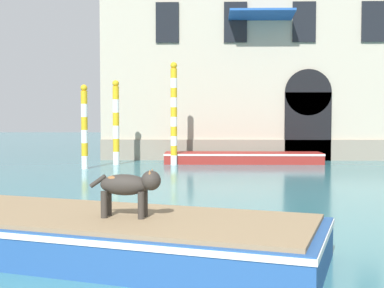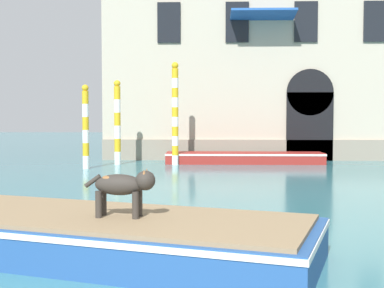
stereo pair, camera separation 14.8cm
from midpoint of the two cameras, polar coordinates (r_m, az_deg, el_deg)
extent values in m
cube|color=gray|center=(24.74, 8.02, -0.64)|extent=(15.51, 0.16, 0.95)
cube|color=black|center=(24.95, 12.09, 1.83)|extent=(2.11, 0.14, 3.12)
cylinder|color=black|center=(24.96, 12.13, 5.41)|extent=(2.11, 0.14, 2.11)
cube|color=black|center=(24.96, -2.83, 12.82)|extent=(1.05, 0.10, 1.82)
cube|color=black|center=(24.92, 4.48, 12.83)|extent=(1.05, 0.10, 1.82)
cube|color=black|center=(25.27, 11.70, 12.63)|extent=(1.05, 0.10, 1.82)
cube|color=black|center=(25.99, 18.60, 12.27)|extent=(1.05, 0.10, 1.82)
cube|color=#1E4C99|center=(24.40, 7.24, 13.56)|extent=(2.86, 1.40, 0.29)
cube|color=#234C8C|center=(8.78, -16.71, -8.94)|extent=(9.08, 4.92, 0.56)
cube|color=white|center=(8.73, -16.73, -7.52)|extent=(9.12, 4.96, 0.08)
cube|color=#8C7251|center=(8.72, -16.74, -6.94)|extent=(8.77, 4.66, 0.06)
cylinder|color=#332D28|center=(7.85, -5.62, -6.28)|extent=(0.10, 0.10, 0.38)
cylinder|color=#332D28|center=(7.64, -6.01, -6.54)|extent=(0.10, 0.10, 0.38)
cylinder|color=#332D28|center=(7.99, -9.43, -6.14)|extent=(0.10, 0.10, 0.38)
cylinder|color=#332D28|center=(7.79, -9.90, -6.38)|extent=(0.10, 0.10, 0.38)
ellipsoid|color=#332D28|center=(7.77, -7.77, -4.33)|extent=(0.74, 0.39, 0.30)
ellipsoid|color=brown|center=(7.79, -8.54, -3.70)|extent=(0.34, 0.25, 0.11)
sphere|color=#332D28|center=(7.67, -4.95, -3.90)|extent=(0.29, 0.29, 0.29)
cone|color=brown|center=(7.73, -4.82, -3.04)|extent=(0.09, 0.09, 0.11)
cone|color=brown|center=(7.58, -5.09, -3.17)|extent=(0.09, 0.09, 0.11)
cylinder|color=#332D28|center=(7.88, -10.53, -3.91)|extent=(0.26, 0.10, 0.20)
cube|color=maroon|center=(23.18, 5.27, -1.48)|extent=(6.75, 1.46, 0.47)
cube|color=white|center=(23.17, 5.28, -1.05)|extent=(6.78, 1.49, 0.08)
cube|color=#B2B7BC|center=(23.19, 5.27, -1.54)|extent=(3.71, 1.09, 0.42)
cylinder|color=white|center=(22.65, -8.27, -1.51)|extent=(0.26, 0.26, 0.55)
cylinder|color=gold|center=(22.62, -8.28, -0.13)|extent=(0.26, 0.26, 0.55)
cylinder|color=white|center=(22.59, -8.29, 1.26)|extent=(0.26, 0.26, 0.55)
cylinder|color=gold|center=(22.58, -8.30, 2.65)|extent=(0.26, 0.26, 0.55)
cylinder|color=white|center=(22.58, -8.31, 4.03)|extent=(0.26, 0.26, 0.55)
cylinder|color=gold|center=(22.60, -8.32, 5.42)|extent=(0.26, 0.26, 0.55)
sphere|color=gold|center=(22.62, -8.33, 6.41)|extent=(0.28, 0.28, 0.28)
cylinder|color=white|center=(22.38, -2.13, -1.72)|extent=(0.27, 0.27, 0.40)
cylinder|color=gold|center=(22.35, -2.13, -0.70)|extent=(0.27, 0.27, 0.40)
cylinder|color=white|center=(22.33, -2.14, 0.33)|extent=(0.27, 0.27, 0.40)
cylinder|color=gold|center=(22.31, -2.14, 1.36)|extent=(0.27, 0.27, 0.40)
cylinder|color=white|center=(22.31, -2.14, 2.40)|extent=(0.27, 0.27, 0.40)
cylinder|color=gold|center=(22.30, -2.14, 3.43)|extent=(0.27, 0.27, 0.40)
cylinder|color=white|center=(22.31, -2.14, 4.46)|extent=(0.27, 0.27, 0.40)
cylinder|color=gold|center=(22.32, -2.15, 5.49)|extent=(0.27, 0.27, 0.40)
cylinder|color=white|center=(22.34, -2.15, 6.52)|extent=(0.27, 0.27, 0.40)
cylinder|color=gold|center=(22.37, -2.15, 7.55)|extent=(0.27, 0.27, 0.40)
sphere|color=gold|center=(22.40, -2.15, 8.37)|extent=(0.28, 0.28, 0.28)
cylinder|color=white|center=(21.13, -11.56, -1.93)|extent=(0.25, 0.25, 0.50)
cylinder|color=gold|center=(21.10, -11.58, -0.57)|extent=(0.25, 0.25, 0.50)
cylinder|color=white|center=(21.07, -11.59, 0.79)|extent=(0.25, 0.25, 0.50)
cylinder|color=gold|center=(21.06, -11.61, 2.16)|extent=(0.25, 0.25, 0.50)
cylinder|color=white|center=(21.05, -11.62, 3.53)|extent=(0.25, 0.25, 0.50)
cylinder|color=gold|center=(21.06, -11.64, 4.90)|extent=(0.25, 0.25, 0.50)
sphere|color=gold|center=(21.08, -11.65, 5.88)|extent=(0.26, 0.26, 0.26)
camera|label=1|loc=(0.07, -90.26, -0.01)|focal=50.00mm
camera|label=2|loc=(0.07, 89.74, 0.01)|focal=50.00mm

